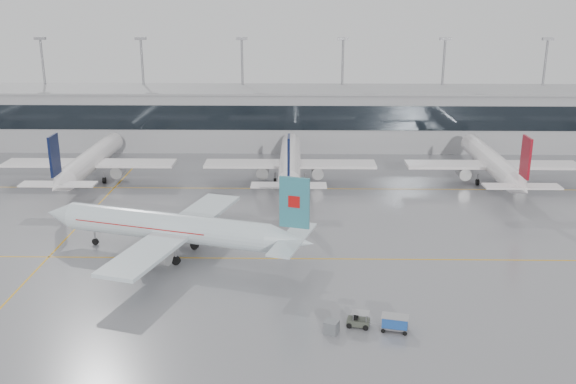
{
  "coord_description": "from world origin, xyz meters",
  "views": [
    {
      "loc": [
        1.46,
        -74.14,
        31.9
      ],
      "look_at": [
        0.0,
        12.0,
        5.0
      ],
      "focal_mm": 40.0,
      "sensor_mm": 36.0,
      "label": 1
    }
  ],
  "objects_px": {
    "air_canada_jet": "(176,228)",
    "baggage_cart": "(395,322)",
    "baggage_tug": "(358,321)",
    "gse_unit": "(331,327)"
  },
  "relations": [
    {
      "from": "air_canada_jet",
      "to": "gse_unit",
      "type": "xyz_separation_m",
      "value": [
        18.65,
        -19.04,
        -3.06
      ]
    },
    {
      "from": "air_canada_jet",
      "to": "baggage_tug",
      "type": "height_order",
      "value": "air_canada_jet"
    },
    {
      "from": "air_canada_jet",
      "to": "baggage_cart",
      "type": "xyz_separation_m",
      "value": [
        24.9,
        -18.49,
        -2.76
      ]
    },
    {
      "from": "baggage_tug",
      "to": "baggage_cart",
      "type": "height_order",
      "value": "baggage_cart"
    },
    {
      "from": "air_canada_jet",
      "to": "gse_unit",
      "type": "relative_size",
      "value": 27.99
    },
    {
      "from": "baggage_cart",
      "to": "gse_unit",
      "type": "relative_size",
      "value": 2.23
    },
    {
      "from": "air_canada_jet",
      "to": "baggage_cart",
      "type": "relative_size",
      "value": 12.58
    },
    {
      "from": "air_canada_jet",
      "to": "baggage_tug",
      "type": "xyz_separation_m",
      "value": [
        21.39,
        -17.68,
        -3.15
      ]
    },
    {
      "from": "gse_unit",
      "to": "air_canada_jet",
      "type": "bearing_deg",
      "value": 158.27
    },
    {
      "from": "baggage_tug",
      "to": "baggage_cart",
      "type": "relative_size",
      "value": 1.17
    }
  ]
}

